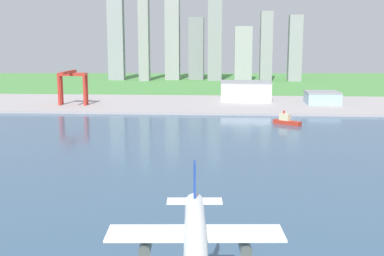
# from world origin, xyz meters

# --- Properties ---
(ground_plane) EXTENTS (2400.00, 2400.00, 0.00)m
(ground_plane) POSITION_xyz_m (0.00, 300.00, 0.00)
(ground_plane) COLOR #4D8F44
(water_bay) EXTENTS (840.00, 360.00, 0.15)m
(water_bay) POSITION_xyz_m (0.00, 240.00, 0.07)
(water_bay) COLOR #385675
(water_bay) RESTS_ON ground
(industrial_pier) EXTENTS (840.00, 140.00, 2.50)m
(industrial_pier) POSITION_xyz_m (0.00, 490.00, 1.25)
(industrial_pier) COLOR #A49D9D
(industrial_pier) RESTS_ON ground
(airplane_landing) EXTENTS (37.57, 45.70, 15.04)m
(airplane_landing) POSITION_xyz_m (28.21, 80.34, 26.58)
(airplane_landing) COLOR white
(tugboat_small) EXTENTS (21.52, 18.09, 10.93)m
(tugboat_small) POSITION_xyz_m (82.10, 375.73, 3.18)
(tugboat_small) COLOR #B22D1E
(tugboat_small) RESTS_ON water_bay
(port_crane_red) EXTENTS (27.80, 41.01, 34.47)m
(port_crane_red) POSITION_xyz_m (-117.02, 462.06, 27.84)
(port_crane_red) COLOR #B72D23
(port_crane_red) RESTS_ON industrial_pier
(warehouse_main) EXTENTS (53.00, 40.89, 20.18)m
(warehouse_main) POSITION_xyz_m (54.94, 514.52, 12.61)
(warehouse_main) COLOR white
(warehouse_main) RESTS_ON industrial_pier
(warehouse_annex) EXTENTS (33.21, 33.83, 12.40)m
(warehouse_annex) POSITION_xyz_m (131.40, 490.91, 8.72)
(warehouse_annex) COLOR #99BCD1
(warehouse_annex) RESTS_ON industrial_pier
(distant_skyline) EXTENTS (317.43, 55.14, 146.43)m
(distant_skyline) POSITION_xyz_m (-5.89, 810.45, 61.22)
(distant_skyline) COLOR gray
(distant_skyline) RESTS_ON ground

